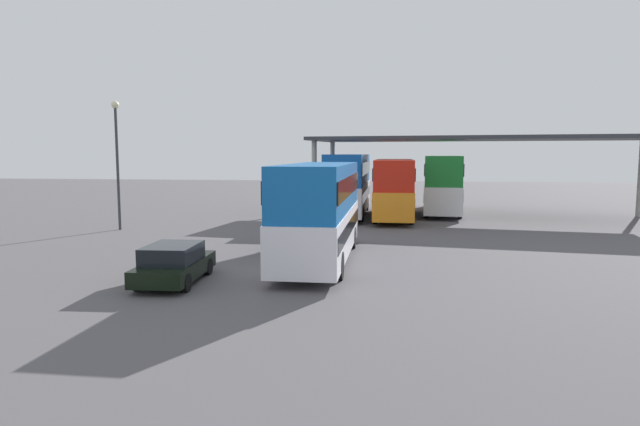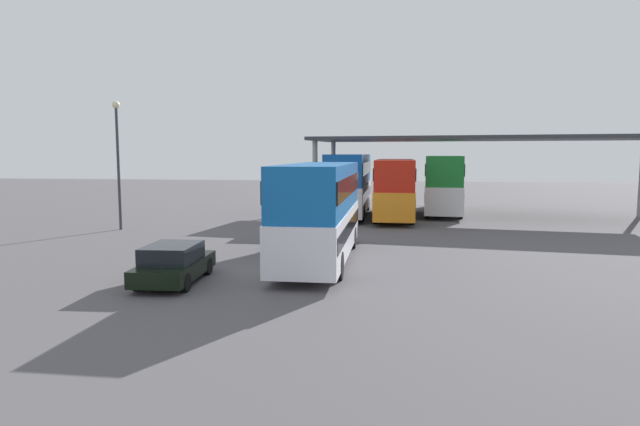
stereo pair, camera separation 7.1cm
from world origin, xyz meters
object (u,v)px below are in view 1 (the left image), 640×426
(double_decker_main, at_px, (320,208))
(double_decker_mid_row, at_px, (394,186))
(parked_hatchback, at_px, (174,263))
(double_decker_near_canopy, at_px, (349,182))
(lamppost_tall, at_px, (117,149))
(double_decker_far_right, at_px, (443,182))

(double_decker_main, relative_size, double_decker_mid_row, 0.95)
(parked_hatchback, xyz_separation_m, double_decker_near_canopy, (4.23, 21.38, 1.72))
(double_decker_mid_row, bearing_deg, double_decker_near_canopy, 69.17)
(double_decker_mid_row, relative_size, lamppost_tall, 1.48)
(double_decker_mid_row, bearing_deg, double_decker_far_right, -43.77)
(double_decker_main, relative_size, lamppost_tall, 1.40)
(parked_hatchback, height_order, double_decker_mid_row, double_decker_mid_row)
(lamppost_tall, bearing_deg, double_decker_far_right, 30.98)
(double_decker_main, distance_m, parked_hatchback, 6.47)
(double_decker_near_canopy, distance_m, double_decker_mid_row, 3.50)
(double_decker_main, bearing_deg, double_decker_far_right, -19.08)
(double_decker_main, xyz_separation_m, lamppost_tall, (-12.87, 7.66, 2.50))
(double_decker_main, bearing_deg, double_decker_mid_row, -11.11)
(double_decker_main, height_order, lamppost_tall, lamppost_tall)
(parked_hatchback, distance_m, double_decker_mid_row, 21.52)
(parked_hatchback, height_order, lamppost_tall, lamppost_tall)
(double_decker_mid_row, distance_m, lamppost_tall, 17.98)
(double_decker_far_right, bearing_deg, double_decker_main, 165.60)
(double_decker_main, bearing_deg, parked_hatchback, 134.83)
(double_decker_main, xyz_separation_m, double_decker_near_canopy, (-0.22, 16.94, 0.19))
(double_decker_main, distance_m, double_decker_near_canopy, 16.94)
(double_decker_mid_row, relative_size, double_decker_far_right, 0.99)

